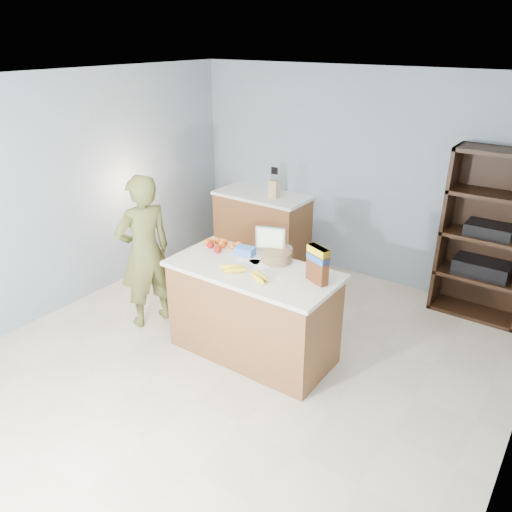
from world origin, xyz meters
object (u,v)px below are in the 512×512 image
Objects in this scene: shelving_unit at (488,239)px; person at (145,252)px; counter_peninsula at (253,315)px; tv at (271,240)px; cereal_box at (318,262)px.

shelving_unit is 1.12× the size of person.
counter_peninsula is at bearing -127.11° from shelving_unit.
counter_peninsula is 5.53× the size of tv.
cereal_box reaches higher than tv.
person reaches higher than cereal_box.
counter_peninsula is at bearing -85.24° from tv.
shelving_unit is 3.55m from person.
shelving_unit is (1.55, 2.05, 0.45)m from counter_peninsula.
counter_peninsula is 0.90m from cereal_box.
person is 5.04× the size of cereal_box.
shelving_unit is at bearing 145.25° from person.
shelving_unit is at bearing 64.08° from cereal_box.
person is 1.87m from cereal_box.
cereal_box is at bearing 114.46° from person.
tv is 0.67m from cereal_box.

